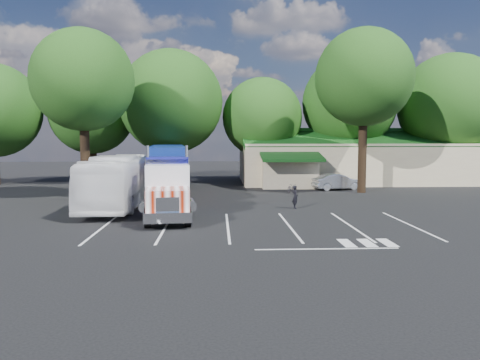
{
  "coord_description": "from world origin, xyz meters",
  "views": [
    {
      "loc": [
        -0.51,
        -29.78,
        4.61
      ],
      "look_at": [
        0.85,
        -1.39,
        2.0
      ],
      "focal_mm": 35.0,
      "sensor_mm": 36.0,
      "label": 1
    }
  ],
  "objects_px": {
    "semi_truck": "(168,169)",
    "woman": "(295,197)",
    "bicycle": "(291,189)",
    "tour_bus": "(119,181)",
    "silver_sedan": "(337,182)"
  },
  "relations": [
    {
      "from": "semi_truck",
      "to": "woman",
      "type": "relative_size",
      "value": 13.26
    },
    {
      "from": "woman",
      "to": "tour_bus",
      "type": "xyz_separation_m",
      "value": [
        -11.5,
        1.3,
        0.96
      ]
    },
    {
      "from": "bicycle",
      "to": "tour_bus",
      "type": "xyz_separation_m",
      "value": [
        -12.5,
        -6.7,
        1.31
      ]
    },
    {
      "from": "tour_bus",
      "to": "bicycle",
      "type": "bearing_deg",
      "value": 27.95
    },
    {
      "from": "semi_truck",
      "to": "bicycle",
      "type": "distance_m",
      "value": 10.62
    },
    {
      "from": "semi_truck",
      "to": "tour_bus",
      "type": "relative_size",
      "value": 1.62
    },
    {
      "from": "woman",
      "to": "bicycle",
      "type": "height_order",
      "value": "woman"
    },
    {
      "from": "woman",
      "to": "bicycle",
      "type": "relative_size",
      "value": 0.99
    },
    {
      "from": "semi_truck",
      "to": "bicycle",
      "type": "height_order",
      "value": "semi_truck"
    },
    {
      "from": "semi_truck",
      "to": "tour_bus",
      "type": "distance_m",
      "value": 3.93
    },
    {
      "from": "tour_bus",
      "to": "semi_truck",
      "type": "bearing_deg",
      "value": 41.12
    },
    {
      "from": "semi_truck",
      "to": "silver_sedan",
      "type": "bearing_deg",
      "value": 19.35
    },
    {
      "from": "silver_sedan",
      "to": "bicycle",
      "type": "bearing_deg",
      "value": 107.63
    },
    {
      "from": "semi_truck",
      "to": "woman",
      "type": "height_order",
      "value": "semi_truck"
    },
    {
      "from": "woman",
      "to": "tour_bus",
      "type": "bearing_deg",
      "value": 78.92
    }
  ]
}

